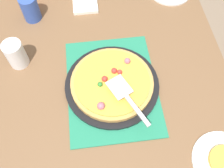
% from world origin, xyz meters
% --- Properties ---
extents(ground_plane, '(8.00, 8.00, 0.00)m').
position_xyz_m(ground_plane, '(0.00, 0.00, 0.00)').
color(ground_plane, '#84705B').
extents(dining_table, '(1.40, 1.00, 0.75)m').
position_xyz_m(dining_table, '(0.00, 0.00, 0.64)').
color(dining_table, brown).
rests_on(dining_table, ground_plane).
extents(placemat, '(0.48, 0.36, 0.01)m').
position_xyz_m(placemat, '(0.00, 0.00, 0.75)').
color(placemat, '#237F5B').
rests_on(placemat, dining_table).
extents(pizza_pan, '(0.38, 0.38, 0.01)m').
position_xyz_m(pizza_pan, '(0.00, 0.00, 0.76)').
color(pizza_pan, black).
rests_on(pizza_pan, placemat).
extents(pizza, '(0.33, 0.33, 0.05)m').
position_xyz_m(pizza, '(-0.00, -0.00, 0.78)').
color(pizza, tan).
rests_on(pizza, pizza_pan).
extents(plate_near_left, '(0.22, 0.22, 0.01)m').
position_xyz_m(plate_near_left, '(-0.35, -0.35, 0.76)').
color(plate_near_left, white).
rests_on(plate_near_left, dining_table).
extents(cup_near, '(0.08, 0.08, 0.12)m').
position_xyz_m(cup_near, '(0.42, 0.33, 0.81)').
color(cup_near, '#3351AD').
rests_on(cup_near, dining_table).
extents(cup_far, '(0.08, 0.08, 0.12)m').
position_xyz_m(cup_far, '(0.17, 0.38, 0.81)').
color(cup_far, white).
rests_on(cup_far, dining_table).
extents(pizza_server, '(0.23, 0.14, 0.01)m').
position_xyz_m(pizza_server, '(-0.09, -0.04, 0.82)').
color(pizza_server, silver).
rests_on(pizza_server, pizza).
extents(napkin_stack, '(0.12, 0.12, 0.02)m').
position_xyz_m(napkin_stack, '(0.47, 0.07, 0.76)').
color(napkin_stack, white).
rests_on(napkin_stack, dining_table).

